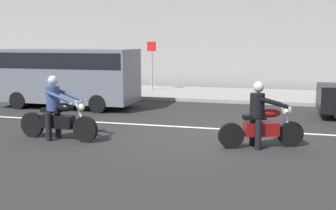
% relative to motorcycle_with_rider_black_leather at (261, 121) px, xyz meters
% --- Properties ---
extents(ground_plane, '(80.00, 80.00, 0.00)m').
position_rel_motorcycle_with_rider_black_leather_xyz_m(ground_plane, '(-1.56, 0.88, -0.64)').
color(ground_plane, '#252525').
extents(sidewalk_slab, '(40.00, 4.40, 0.14)m').
position_rel_motorcycle_with_rider_black_leather_xyz_m(sidewalk_slab, '(-1.56, 8.88, -0.57)').
color(sidewalk_slab, gray).
rests_on(sidewalk_slab, ground_plane).
extents(lane_marking_stripe, '(18.00, 0.14, 0.01)m').
position_rel_motorcycle_with_rider_black_leather_xyz_m(lane_marking_stripe, '(-1.83, 1.78, -0.64)').
color(lane_marking_stripe, silver).
rests_on(lane_marking_stripe, ground_plane).
extents(motorcycle_with_rider_black_leather, '(1.96, 0.97, 1.56)m').
position_rel_motorcycle_with_rider_black_leather_xyz_m(motorcycle_with_rider_black_leather, '(0.00, 0.00, 0.00)').
color(motorcycle_with_rider_black_leather, black).
rests_on(motorcycle_with_rider_black_leather, ground_plane).
extents(motorcycle_with_rider_denim_blue, '(2.25, 0.70, 1.63)m').
position_rel_motorcycle_with_rider_black_leather_xyz_m(motorcycle_with_rider_denim_blue, '(-5.03, -0.52, 0.02)').
color(motorcycle_with_rider_denim_blue, black).
rests_on(motorcycle_with_rider_denim_blue, ground_plane).
extents(parked_van_slate_gray, '(5.16, 1.96, 2.20)m').
position_rel_motorcycle_with_rider_black_leather_xyz_m(parked_van_slate_gray, '(-7.29, 4.20, 0.64)').
color(parked_van_slate_gray, slate).
rests_on(parked_van_slate_gray, ground_plane).
extents(street_sign_post, '(0.44, 0.08, 2.35)m').
position_rel_motorcycle_with_rider_black_leather_xyz_m(street_sign_post, '(-5.50, 9.04, 0.93)').
color(street_sign_post, gray).
rests_on(street_sign_post, sidewalk_slab).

